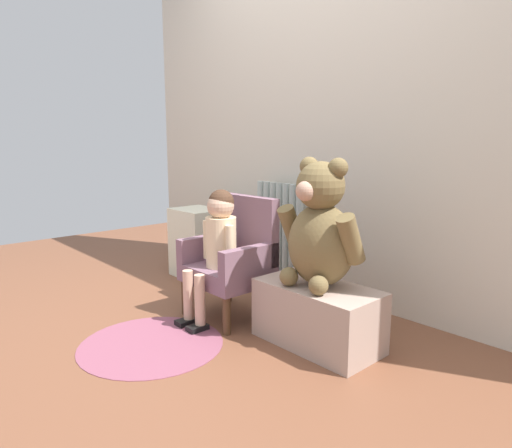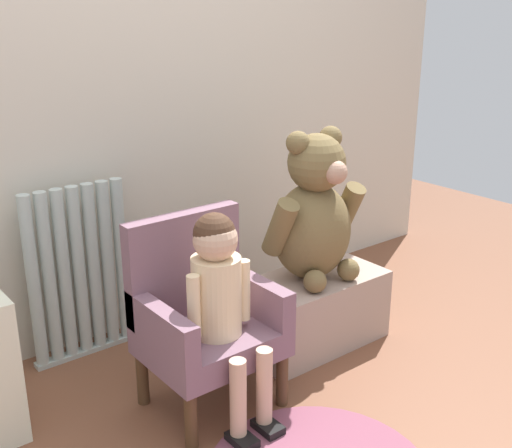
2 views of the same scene
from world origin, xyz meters
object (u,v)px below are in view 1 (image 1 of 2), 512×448
Objects in this scene: child_armchair at (233,258)px; low_bench at (318,315)px; large_teddy_bear at (320,230)px; floor_rug at (151,344)px; small_dresser at (198,243)px; child_figure at (217,236)px; radiator at (279,235)px.

child_armchair reaches higher than low_bench.
large_teddy_bear is 1.01m from floor_rug.
low_bench is at bearing 48.42° from floor_rug.
small_dresser is at bearing 170.45° from large_teddy_bear.
child_figure is at bearing -164.37° from low_bench.
low_bench is at bearing -9.87° from small_dresser.
small_dresser is 1.42m from large_teddy_bear.
small_dresser is 0.82× the size of low_bench.
floor_rug is at bearing -84.86° from child_figure.
small_dresser is 1.21m from floor_rug.
child_figure is 1.20× the size of low_bench.
radiator is 0.61m from child_armchair.
radiator is at bearing 109.66° from child_armchair.
floor_rug is (0.25, -1.14, -0.35)m from radiator.
child_figure reaches higher than radiator.
radiator is at bearing 102.20° from floor_rug.
child_armchair is at bearing 94.13° from floor_rug.
child_armchair is 0.63m from large_teddy_bear.
child_armchair is (0.21, -0.58, -0.02)m from radiator.
large_teddy_bear is (1.36, -0.23, 0.32)m from small_dresser.
child_figure is (0.00, -0.11, 0.14)m from child_armchair.
large_teddy_bear reaches higher than radiator.
radiator reaches higher than low_bench.
low_bench is at bearing 15.63° from child_figure.
low_bench is (0.59, 0.16, -0.33)m from child_figure.
radiator reaches higher than small_dresser.
low_bench is at bearing 5.16° from child_armchair.
child_armchair is (0.78, -0.29, 0.09)m from small_dresser.
low_bench is at bearing -67.60° from large_teddy_bear.
radiator is 0.97× the size of child_figure.
child_armchair is 1.12× the size of low_bench.
child_figure is 0.62m from large_teddy_bear.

